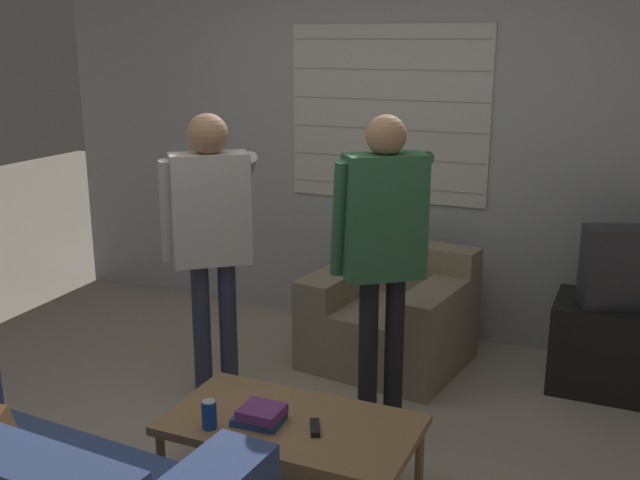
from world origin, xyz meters
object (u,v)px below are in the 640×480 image
at_px(person_right_standing, 383,236).
at_px(spare_remote, 315,428).
at_px(soda_can, 209,414).
at_px(coffee_table, 292,428).
at_px(person_left_standing, 211,223).
at_px(book_stack, 260,415).
at_px(armchair_beige, 391,317).

relative_size(person_right_standing, spare_remote, 12.31).
bearing_deg(soda_can, person_right_standing, 66.40).
height_order(coffee_table, person_right_standing, person_right_standing).
distance_m(person_left_standing, soda_can, 1.22).
distance_m(soda_can, spare_remote, 0.46).
relative_size(person_left_standing, book_stack, 7.30).
relative_size(armchair_beige, spare_remote, 7.56).
bearing_deg(coffee_table, person_right_standing, 80.36).
relative_size(person_right_standing, book_stack, 7.42).
distance_m(armchair_beige, book_stack, 1.68).
xyz_separation_m(armchair_beige, person_left_standing, (-0.76, -0.87, 0.73)).
relative_size(book_stack, spare_remote, 1.66).
bearing_deg(book_stack, soda_can, -145.22).
bearing_deg(soda_can, person_left_standing, 120.16).
xyz_separation_m(armchair_beige, soda_can, (-0.22, -1.80, 0.15)).
bearing_deg(book_stack, coffee_table, 30.69).
height_order(person_right_standing, soda_can, person_right_standing).
relative_size(armchair_beige, person_left_standing, 0.62).
distance_m(person_right_standing, book_stack, 1.09).
distance_m(coffee_table, book_stack, 0.15).
xyz_separation_m(book_stack, spare_remote, (0.24, 0.04, -0.02)).
height_order(person_left_standing, soda_can, person_left_standing).
relative_size(armchair_beige, coffee_table, 0.92).
distance_m(book_stack, soda_can, 0.22).
height_order(person_left_standing, book_stack, person_left_standing).
xyz_separation_m(person_right_standing, spare_remote, (-0.01, -0.82, -0.65)).
xyz_separation_m(coffee_table, soda_can, (-0.30, -0.19, 0.10)).
bearing_deg(soda_can, book_stack, 34.78).
bearing_deg(coffee_table, spare_remote, -14.29).
bearing_deg(person_left_standing, book_stack, -87.55).
relative_size(person_right_standing, soda_can, 13.12).
bearing_deg(spare_remote, person_right_standing, 63.24).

